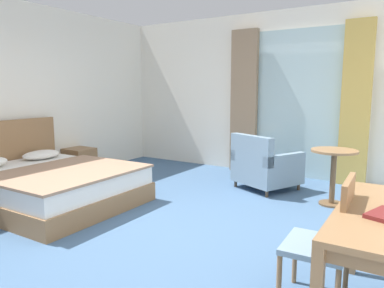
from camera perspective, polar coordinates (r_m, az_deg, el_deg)
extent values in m
cube|color=#426084|center=(4.14, -7.79, -13.44)|extent=(6.11, 7.17, 0.10)
cube|color=white|center=(6.72, 10.73, 7.72)|extent=(5.71, 0.12, 2.83)
cube|color=silver|center=(6.42, 16.14, 5.99)|extent=(1.42, 0.02, 2.49)
cube|color=#897056|center=(6.66, 8.15, 6.53)|extent=(0.49, 0.10, 2.54)
cube|color=tan|center=(6.13, 24.28, 5.69)|extent=(0.42, 0.10, 2.54)
cube|color=olive|center=(5.17, -21.15, -7.46)|extent=(2.11, 1.77, 0.24)
cube|color=white|center=(5.12, -21.29, -4.98)|extent=(2.05, 1.71, 0.22)
cube|color=olive|center=(5.97, -27.62, -1.79)|extent=(0.08, 1.78, 1.05)
cube|color=#99755B|center=(4.82, -18.90, -4.11)|extent=(1.40, 1.74, 0.03)
ellipsoid|color=white|center=(5.92, -22.55, -1.54)|extent=(0.41, 0.58, 0.13)
cube|color=olive|center=(6.65, -17.21, -2.70)|extent=(0.45, 0.42, 0.48)
cube|color=brown|center=(6.50, -18.70, -2.16)|extent=(0.38, 0.01, 0.12)
cube|color=olive|center=(3.30, 24.09, -12.31)|extent=(0.06, 0.06, 0.73)
cube|color=gray|center=(2.75, 18.78, -14.92)|extent=(0.43, 0.48, 0.04)
cube|color=olive|center=(2.63, 23.13, -10.14)|extent=(0.06, 0.44, 0.48)
cylinder|color=olive|center=(3.06, 15.83, -16.82)|extent=(0.04, 0.04, 0.40)
cylinder|color=olive|center=(2.69, 13.47, -20.43)|extent=(0.04, 0.04, 0.40)
cylinder|color=olive|center=(3.01, 23.04, -17.68)|extent=(0.04, 0.04, 0.40)
cube|color=gray|center=(5.65, 11.67, -4.26)|extent=(1.04, 1.03, 0.32)
cube|color=gray|center=(5.35, 9.29, -0.88)|extent=(0.77, 0.43, 0.42)
cube|color=gray|center=(5.37, 14.36, -2.41)|extent=(0.41, 0.75, 0.16)
cube|color=gray|center=(5.84, 9.35, -1.37)|extent=(0.41, 0.75, 0.16)
cylinder|color=#4C3D2D|center=(5.72, 16.35, -6.44)|extent=(0.04, 0.04, 0.10)
cylinder|color=#4C3D2D|center=(6.15, 11.58, -5.20)|extent=(0.04, 0.04, 0.10)
cylinder|color=#4C3D2D|center=(5.24, 11.64, -7.63)|extent=(0.04, 0.04, 0.10)
cylinder|color=#4C3D2D|center=(5.71, 6.86, -6.15)|extent=(0.04, 0.04, 0.10)
cylinder|color=olive|center=(5.01, 21.45, -1.01)|extent=(0.58, 0.58, 0.03)
cylinder|color=brown|center=(5.08, 21.22, -5.08)|extent=(0.07, 0.07, 0.70)
cylinder|color=brown|center=(5.16, 21.01, -8.73)|extent=(0.32, 0.32, 0.02)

